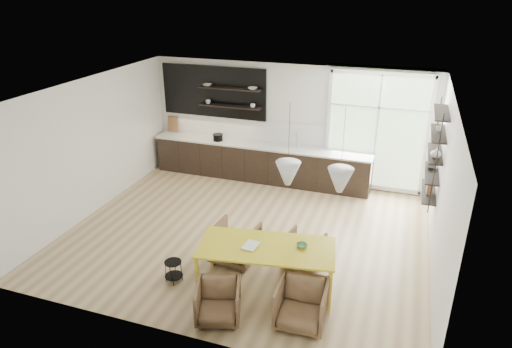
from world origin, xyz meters
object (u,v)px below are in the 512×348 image
(armchair_back_left, at_px, (235,243))
(armchair_front_left, at_px, (218,302))
(armchair_back_right, at_px, (304,250))
(armchair_front_right, at_px, (301,304))
(wire_stool, at_px, (173,269))
(dining_table, at_px, (267,249))

(armchair_back_left, relative_size, armchair_front_left, 1.17)
(armchair_front_left, bearing_deg, armchair_back_right, 46.11)
(armchair_back_left, bearing_deg, armchair_back_right, -162.83)
(armchair_front_right, distance_m, wire_stool, 2.30)
(dining_table, bearing_deg, wire_stool, -176.74)
(dining_table, distance_m, armchair_front_left, 1.13)
(armchair_back_left, height_order, armchair_front_right, armchair_back_left)
(dining_table, relative_size, wire_stool, 5.94)
(dining_table, xyz_separation_m, armchair_front_left, (-0.45, -0.94, -0.44))
(armchair_back_right, height_order, armchair_front_right, armchair_front_right)
(armchair_back_left, bearing_deg, dining_table, 147.11)
(wire_stool, bearing_deg, armchair_front_left, -29.30)
(dining_table, height_order, armchair_front_right, dining_table)
(dining_table, height_order, armchair_back_left, dining_table)
(armchair_back_left, xyz_separation_m, armchair_front_left, (0.33, -1.54, -0.05))
(armchair_back_left, height_order, wire_stool, armchair_back_left)
(dining_table, relative_size, armchair_back_right, 3.53)
(dining_table, distance_m, armchair_front_right, 1.06)
(dining_table, distance_m, wire_stool, 1.65)
(armchair_front_right, bearing_deg, armchair_back_right, 99.64)
(armchair_front_left, bearing_deg, wire_stool, 132.68)
(dining_table, bearing_deg, armchair_back_left, 133.30)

